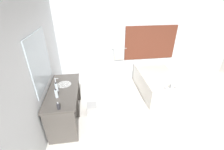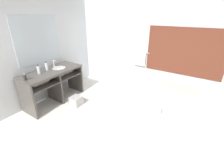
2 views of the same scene
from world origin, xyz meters
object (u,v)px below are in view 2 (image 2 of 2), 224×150
object	(u,v)px
water_bottle_1	(39,70)
soap_dispenser	(25,77)
bathtub	(169,105)
water_bottle_2	(47,66)
waste_bin	(76,101)

from	to	relation	value
water_bottle_1	soap_dispenser	bearing A→B (deg)	-75.62
soap_dispenser	bathtub	bearing A→B (deg)	29.57
water_bottle_2	waste_bin	bearing A→B (deg)	13.32
soap_dispenser	waste_bin	world-z (taller)	soap_dispenser
water_bottle_2	waste_bin	distance (m)	1.10
soap_dispenser	water_bottle_2	bearing A→B (deg)	102.19
bathtub	soap_dispenser	bearing A→B (deg)	-150.43
soap_dispenser	waste_bin	xyz separation A→B (m)	(0.58, 0.77, -0.79)
water_bottle_2	waste_bin	size ratio (longest dim) A/B	0.83
water_bottle_2	soap_dispenser	bearing A→B (deg)	-77.81
water_bottle_1	water_bottle_2	bearing A→B (deg)	98.64
bathtub	water_bottle_2	size ratio (longest dim) A/B	8.36
water_bottle_1	soap_dispenser	xyz separation A→B (m)	(0.09, -0.37, -0.03)
bathtub	soap_dispenser	size ratio (longest dim) A/B	11.54
bathtub	waste_bin	xyz separation A→B (m)	(-2.01, -0.70, -0.21)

